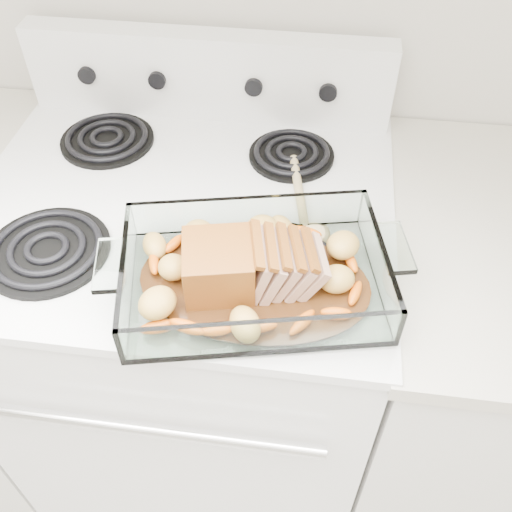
# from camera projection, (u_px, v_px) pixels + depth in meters

# --- Properties ---
(electric_range) EXTENTS (0.78, 0.70, 1.12)m
(electric_range) POSITION_uv_depth(u_px,v_px,m) (199.00, 342.00, 1.38)
(electric_range) COLOR white
(electric_range) RESTS_ON ground
(counter_right) EXTENTS (0.58, 0.68, 0.93)m
(counter_right) POSITION_uv_depth(u_px,v_px,m) (479.00, 378.00, 1.33)
(counter_right) COLOR silver
(counter_right) RESTS_ON ground
(baking_dish) EXTENTS (0.39, 0.26, 0.08)m
(baking_dish) POSITION_uv_depth(u_px,v_px,m) (254.00, 278.00, 0.88)
(baking_dish) COLOR silver
(baking_dish) RESTS_ON electric_range
(pork_roast) EXTENTS (0.21, 0.10, 0.08)m
(pork_roast) POSITION_uv_depth(u_px,v_px,m) (241.00, 264.00, 0.86)
(pork_roast) COLOR #8F4B16
(pork_roast) RESTS_ON baking_dish
(roast_vegetables) EXTENTS (0.32, 0.18, 0.04)m
(roast_vegetables) POSITION_uv_depth(u_px,v_px,m) (255.00, 259.00, 0.90)
(roast_vegetables) COLOR orange
(roast_vegetables) RESTS_ON baking_dish
(wooden_spoon) EXTENTS (0.09, 0.25, 0.02)m
(wooden_spoon) POSITION_uv_depth(u_px,v_px,m) (307.00, 215.00, 1.01)
(wooden_spoon) COLOR #CEB87A
(wooden_spoon) RESTS_ON electric_range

